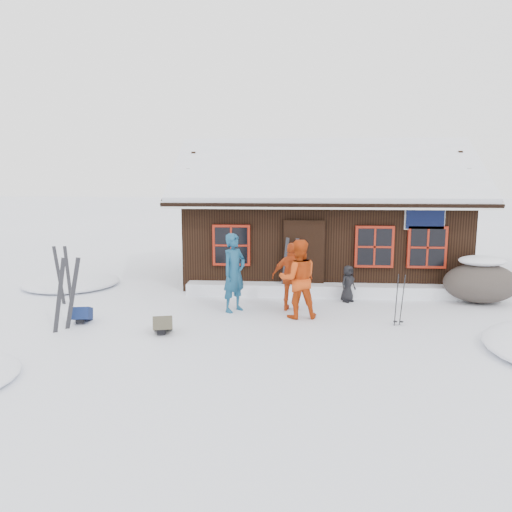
% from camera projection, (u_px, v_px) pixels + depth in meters
% --- Properties ---
extents(ground, '(120.00, 120.00, 0.00)m').
position_uv_depth(ground, '(266.00, 318.00, 11.53)').
color(ground, white).
rests_on(ground, ground).
extents(mountain_hut, '(8.90, 6.09, 4.42)m').
position_uv_depth(mountain_hut, '(321.00, 228.00, 16.06)').
color(mountain_hut, black).
rests_on(mountain_hut, ground).
extents(snow_drift, '(7.60, 0.60, 0.35)m').
position_uv_depth(snow_drift, '(325.00, 290.00, 13.60)').
color(snow_drift, white).
rests_on(snow_drift, ground).
extents(snow_mounds, '(20.60, 13.20, 0.48)m').
position_uv_depth(snow_mounds, '(332.00, 300.00, 13.24)').
color(snow_mounds, white).
rests_on(snow_mounds, ground).
extents(skier_teal, '(0.78, 0.83, 1.90)m').
position_uv_depth(skier_teal, '(234.00, 273.00, 11.99)').
color(skier_teal, navy).
rests_on(skier_teal, ground).
extents(skier_orange_left, '(0.99, 0.82, 1.83)m').
position_uv_depth(skier_orange_left, '(298.00, 279.00, 11.45)').
color(skier_orange_left, '#BA3A0D').
rests_on(skier_orange_left, ground).
extents(skier_orange_right, '(1.01, 0.50, 1.67)m').
position_uv_depth(skier_orange_right, '(292.00, 277.00, 12.08)').
color(skier_orange_right, '#BA3D13').
rests_on(skier_orange_right, ground).
extents(skier_crouched, '(0.56, 0.54, 0.97)m').
position_uv_depth(skier_crouched, '(348.00, 284.00, 12.95)').
color(skier_crouched, black).
rests_on(skier_crouched, ground).
extents(boulder, '(1.87, 1.40, 1.10)m').
position_uv_depth(boulder, '(481.00, 281.00, 12.87)').
color(boulder, '#453C37').
rests_on(boulder, ground).
extents(ski_pair_left, '(0.55, 0.39, 1.61)m').
position_uv_depth(ski_pair_left, '(66.00, 295.00, 10.58)').
color(ski_pair_left, black).
rests_on(ski_pair_left, ground).
extents(ski_pair_mid, '(0.49, 0.13, 1.56)m').
position_uv_depth(ski_pair_mid, '(64.00, 276.00, 12.65)').
color(ski_pair_mid, black).
rests_on(ski_pair_mid, ground).
extents(ski_pair_right, '(0.51, 0.14, 1.65)m').
position_uv_depth(ski_pair_right, '(290.00, 268.00, 13.53)').
color(ski_pair_right, black).
rests_on(ski_pair_right, ground).
extents(ski_poles, '(0.21, 0.10, 1.18)m').
position_uv_depth(ski_poles, '(399.00, 301.00, 10.92)').
color(ski_poles, black).
rests_on(ski_poles, ground).
extents(backpack_blue, '(0.47, 0.57, 0.27)m').
position_uv_depth(backpack_blue, '(82.00, 317.00, 11.19)').
color(backpack_blue, '#111E49').
rests_on(backpack_blue, ground).
extents(backpack_olive, '(0.50, 0.60, 0.28)m').
position_uv_depth(backpack_olive, '(163.00, 326.00, 10.44)').
color(backpack_olive, '#444031').
rests_on(backpack_olive, ground).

